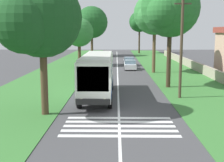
# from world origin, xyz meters

# --- Properties ---
(ground) EXTENTS (160.00, 160.00, 0.00)m
(ground) POSITION_xyz_m (0.00, 0.00, 0.00)
(ground) COLOR #424244
(grass_verge_left) EXTENTS (120.00, 8.00, 0.04)m
(grass_verge_left) POSITION_xyz_m (15.00, 8.20, 0.02)
(grass_verge_left) COLOR #387533
(grass_verge_left) RESTS_ON ground
(grass_verge_right) EXTENTS (120.00, 8.00, 0.04)m
(grass_verge_right) POSITION_xyz_m (15.00, -8.20, 0.02)
(grass_verge_right) COLOR #387533
(grass_verge_right) RESTS_ON ground
(centre_line) EXTENTS (110.00, 0.16, 0.01)m
(centre_line) POSITION_xyz_m (15.00, 0.00, 0.00)
(centre_line) COLOR silver
(centre_line) RESTS_ON ground
(coach_bus) EXTENTS (11.16, 2.62, 3.73)m
(coach_bus) POSITION_xyz_m (6.68, 1.80, 2.15)
(coach_bus) COLOR silver
(coach_bus) RESTS_ON ground
(zebra_crossing) EXTENTS (4.05, 6.80, 0.01)m
(zebra_crossing) POSITION_xyz_m (-1.69, 0.00, 0.00)
(zebra_crossing) COLOR silver
(zebra_crossing) RESTS_ON ground
(trailing_car_0) EXTENTS (4.30, 1.78, 1.43)m
(trailing_car_0) POSITION_xyz_m (27.01, -1.92, 0.67)
(trailing_car_0) COLOR silver
(trailing_car_0) RESTS_ON ground
(trailing_car_1) EXTENTS (4.30, 1.78, 1.43)m
(trailing_car_1) POSITION_xyz_m (32.55, -1.97, 0.67)
(trailing_car_1) COLOR silver
(trailing_car_1) RESTS_ON ground
(roadside_tree_left_0) EXTENTS (5.64, 4.73, 7.91)m
(roadside_tree_left_0) POSITION_xyz_m (31.68, 6.39, 5.44)
(roadside_tree_left_0) COLOR #4C3826
(roadside_tree_left_0) RESTS_ON grass_verge_left
(roadside_tree_left_1) EXTENTS (6.59, 5.37, 9.21)m
(roadside_tree_left_1) POSITION_xyz_m (0.87, 5.27, 6.42)
(roadside_tree_left_1) COLOR #4C3826
(roadside_tree_left_1) RESTS_ON grass_verge_left
(roadside_tree_left_2) EXTENTS (8.90, 7.39, 11.52)m
(roadside_tree_left_2) POSITION_xyz_m (52.66, 6.12, 7.65)
(roadside_tree_left_2) COLOR #4C3826
(roadside_tree_left_2) RESTS_ON grass_verge_left
(roadside_tree_right_0) EXTENTS (6.65, 5.74, 10.93)m
(roadside_tree_right_0) POSITION_xyz_m (23.22, -4.93, 7.95)
(roadside_tree_right_0) COLOR brown
(roadside_tree_right_0) RESTS_ON grass_verge_right
(roadside_tree_right_1) EXTENTS (6.29, 5.44, 11.02)m
(roadside_tree_right_1) POSITION_xyz_m (62.82, -5.83, 8.18)
(roadside_tree_right_1) COLOR #3D2D1E
(roadside_tree_right_1) RESTS_ON grass_verge_right
(roadside_tree_right_2) EXTENTS (6.65, 5.83, 10.89)m
(roadside_tree_right_2) POSITION_xyz_m (11.68, -5.05, 7.86)
(roadside_tree_right_2) COLOR #3D2D1E
(roadside_tree_right_2) RESTS_ON grass_verge_right
(utility_pole) EXTENTS (0.24, 1.40, 8.51)m
(utility_pole) POSITION_xyz_m (6.37, -5.29, 4.44)
(utility_pole) COLOR #473828
(utility_pole) RESTS_ON grass_verge_right
(roadside_wall) EXTENTS (70.00, 0.40, 1.22)m
(roadside_wall) POSITION_xyz_m (20.00, -11.60, 0.65)
(roadside_wall) COLOR #9E937F
(roadside_wall) RESTS_ON grass_verge_right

